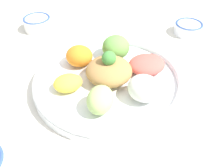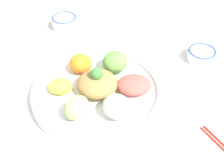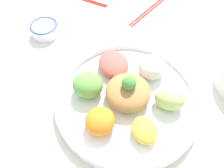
% 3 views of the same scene
% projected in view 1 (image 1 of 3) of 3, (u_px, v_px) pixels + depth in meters
% --- Properties ---
extents(ground_plane, '(2.40, 2.40, 0.00)m').
position_uv_depth(ground_plane, '(98.00, 82.00, 0.67)').
color(ground_plane, silver).
extents(salad_platter, '(0.37, 0.37, 0.10)m').
position_uv_depth(salad_platter, '(110.00, 77.00, 0.65)').
color(salad_platter, white).
rests_on(salad_platter, ground_plane).
extents(rice_bowl_blue, '(0.09, 0.09, 0.04)m').
position_uv_depth(rice_bowl_blue, '(37.00, 23.00, 0.86)').
color(rice_bowl_blue, white).
rests_on(rice_bowl_blue, ground_plane).
extents(sauce_bowl_dark, '(0.09, 0.09, 0.04)m').
position_uv_depth(sauce_bowl_dark, '(188.00, 28.00, 0.85)').
color(sauce_bowl_dark, white).
rests_on(sauce_bowl_dark, ground_plane).
extents(serving_spoon_main, '(0.13, 0.07, 0.01)m').
position_uv_depth(serving_spoon_main, '(110.00, 28.00, 0.88)').
color(serving_spoon_main, silver).
rests_on(serving_spoon_main, ground_plane).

